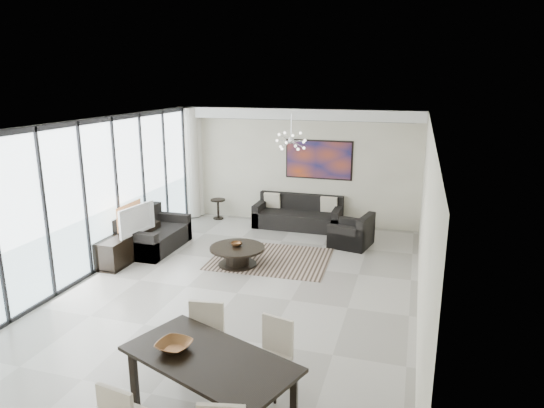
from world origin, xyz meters
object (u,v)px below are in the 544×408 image
at_px(sofa_main, 298,217).
at_px(tv_console, 129,244).
at_px(coffee_table, 237,255).
at_px(dining_table, 210,364).
at_px(television, 133,219).

bearing_deg(sofa_main, tv_console, -132.86).
distance_m(coffee_table, sofa_main, 2.90).
relative_size(tv_console, dining_table, 0.85).
relative_size(sofa_main, dining_table, 1.02).
height_order(sofa_main, television, television).
distance_m(sofa_main, tv_console, 4.20).
height_order(coffee_table, dining_table, dining_table).
height_order(sofa_main, dining_table, dining_table).
xyz_separation_m(coffee_table, sofa_main, (0.55, 2.84, 0.05)).
distance_m(coffee_table, tv_console, 2.32).
bearing_deg(dining_table, coffee_table, 107.08).
height_order(coffee_table, tv_console, tv_console).
xyz_separation_m(tv_console, television, (0.16, -0.02, 0.57)).
xyz_separation_m(sofa_main, dining_table, (0.78, -7.17, 0.43)).
relative_size(sofa_main, tv_console, 1.20).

